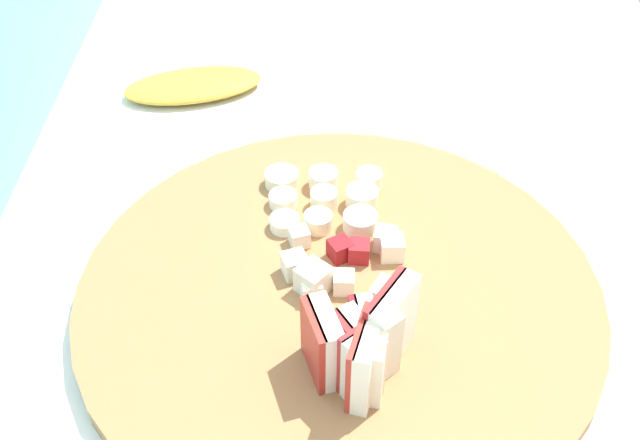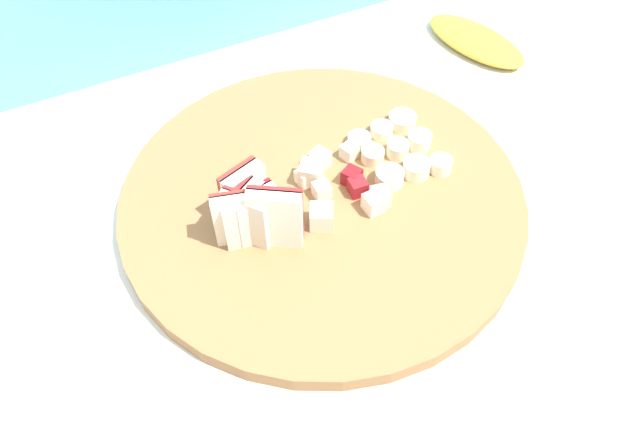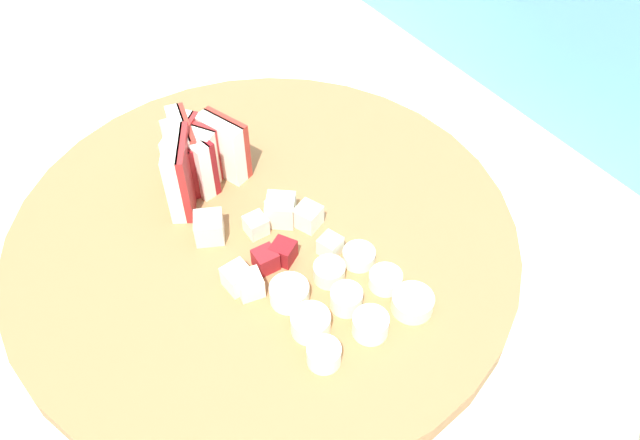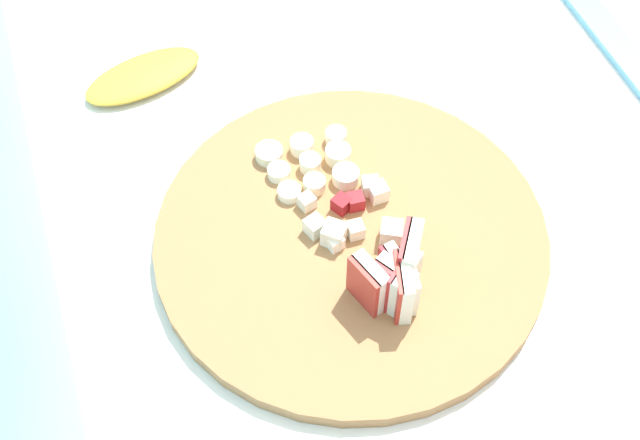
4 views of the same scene
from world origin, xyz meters
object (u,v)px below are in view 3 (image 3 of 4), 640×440
cutting_board (263,239)px  apple_wedge_fan (192,157)px  apple_dice_pile (264,237)px  banana_slice_rows (346,303)px

cutting_board → apple_wedge_fan: size_ratio=4.96×
apple_dice_pile → banana_slice_rows: (0.08, 0.02, -0.00)m
cutting_board → banana_slice_rows: 0.10m
apple_wedge_fan → banana_slice_rows: apple_wedge_fan is taller
banana_slice_rows → apple_dice_pile: bearing=-169.6°
cutting_board → apple_wedge_fan: apple_wedge_fan is taller
apple_dice_pile → cutting_board: bearing=156.5°
apple_wedge_fan → apple_dice_pile: (0.09, 0.01, -0.02)m
apple_wedge_fan → banana_slice_rows: bearing=8.1°
apple_dice_pile → banana_slice_rows: bearing=10.4°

